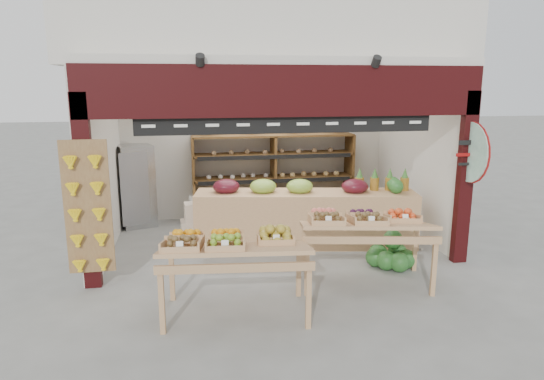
{
  "coord_description": "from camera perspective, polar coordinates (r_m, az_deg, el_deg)",
  "views": [
    {
      "loc": [
        -1.42,
        -7.66,
        2.76
      ],
      "look_at": [
        -0.09,
        -0.2,
        1.08
      ],
      "focal_mm": 32.0,
      "sensor_mm": 36.0,
      "label": 1
    }
  ],
  "objects": [
    {
      "name": "back_shelving",
      "position": [
        9.88,
        0.18,
        3.36
      ],
      "size": [
        3.29,
        0.54,
        2.01
      ],
      "color": "brown",
      "rests_on": "ground"
    },
    {
      "name": "refrigerator",
      "position": [
        9.8,
        -15.66,
        0.47
      ],
      "size": [
        0.78,
        0.78,
        1.6
      ],
      "primitive_type": "cube",
      "rotation": [
        0.0,
        0.0,
        0.31
      ],
      "color": "#AAADB0",
      "rests_on": "ground"
    },
    {
      "name": "ground",
      "position": [
        8.27,
        0.35,
        -7.0
      ],
      "size": [
        60.0,
        60.0,
        0.0
      ],
      "primitive_type": "plane",
      "color": "slate",
      "rests_on": "ground"
    },
    {
      "name": "cardboard_stack",
      "position": [
        8.82,
        -7.6,
        -4.14
      ],
      "size": [
        1.0,
        0.73,
        0.69
      ],
      "color": "beige",
      "rests_on": "ground"
    },
    {
      "name": "banana_board",
      "position": [
        6.82,
        -20.88,
        -2.29
      ],
      "size": [
        0.6,
        0.15,
        1.8
      ],
      "color": "olive",
      "rests_on": "ground"
    },
    {
      "name": "mid_counter",
      "position": [
        8.38,
        3.86,
        -3.1
      ],
      "size": [
        3.82,
        1.37,
        1.16
      ],
      "color": "tan",
      "rests_on": "ground"
    },
    {
      "name": "watermelon_pile",
      "position": [
        7.69,
        13.8,
        -7.41
      ],
      "size": [
        0.73,
        0.73,
        0.57
      ],
      "color": "#174517",
      "rests_on": "ground"
    },
    {
      "name": "shop_structure",
      "position": [
        9.46,
        -1.5,
        19.53
      ],
      "size": [
        6.36,
        5.12,
        5.4
      ],
      "color": "beige",
      "rests_on": "ground"
    },
    {
      "name": "display_table_right",
      "position": [
        6.83,
        10.36,
        -3.71
      ],
      "size": [
        1.94,
        1.31,
        1.12
      ],
      "color": "tan",
      "rests_on": "ground"
    },
    {
      "name": "display_table_left",
      "position": [
        5.84,
        -5.54,
        -6.48
      ],
      "size": [
        1.86,
        1.16,
        1.11
      ],
      "color": "tan",
      "rests_on": "ground"
    },
    {
      "name": "gift_sign",
      "position": [
        7.81,
        22.34,
        4.12
      ],
      "size": [
        0.04,
        0.93,
        0.92
      ],
      "color": "#B2E0C8",
      "rests_on": "ground"
    }
  ]
}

